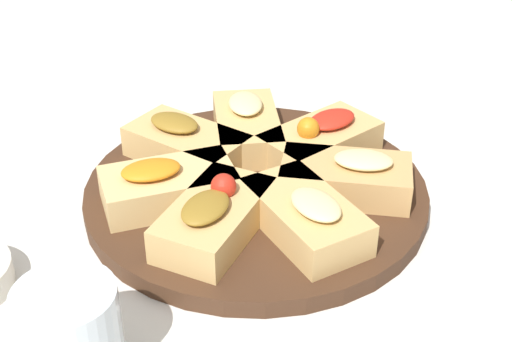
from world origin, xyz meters
name	(u,v)px	position (x,y,z in m)	size (l,w,h in m)	color
ground_plane	(256,200)	(0.00, 0.00, 0.00)	(3.00, 3.00, 0.00)	silver
serving_board	(256,192)	(0.00, 0.00, 0.01)	(0.33, 0.33, 0.02)	#422819
focaccia_slice_0	(347,177)	(0.09, 0.00, 0.03)	(0.12, 0.06, 0.04)	tan
focaccia_slice_1	(321,140)	(0.06, 0.06, 0.04)	(0.13, 0.13, 0.05)	tan
focaccia_slice_2	(247,126)	(-0.02, 0.08, 0.03)	(0.09, 0.13, 0.04)	tan
focaccia_slice_3	(186,144)	(-0.08, 0.04, 0.03)	(0.13, 0.11, 0.04)	tan
focaccia_slice_4	(167,186)	(-0.08, -0.04, 0.03)	(0.13, 0.11, 0.04)	#DBB775
focaccia_slice_5	(214,217)	(-0.02, -0.08, 0.04)	(0.09, 0.13, 0.05)	tan
focaccia_slice_6	(306,215)	(0.05, -0.07, 0.03)	(0.12, 0.13, 0.04)	tan
water_glass	(71,336)	(-0.09, -0.24, 0.04)	(0.07, 0.07, 0.08)	silver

